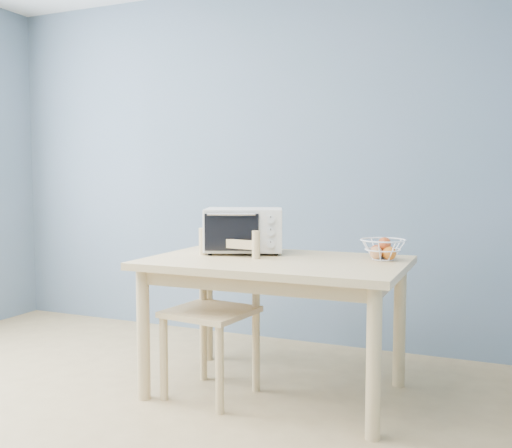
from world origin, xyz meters
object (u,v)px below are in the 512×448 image
at_px(dining_table, 276,277).
at_px(fruit_basket, 383,249).
at_px(dining_chair, 215,314).
at_px(toaster_oven, 241,230).

bearing_deg(dining_table, fruit_basket, 19.12).
height_order(fruit_basket, dining_chair, dining_chair).
distance_m(fruit_basket, dining_chair, 0.98).
distance_m(toaster_oven, fruit_basket, 0.84).
xyz_separation_m(toaster_oven, fruit_basket, (0.83, 0.03, -0.08)).
xyz_separation_m(dining_table, dining_chair, (-0.30, -0.14, -0.20)).
distance_m(dining_table, fruit_basket, 0.60).
bearing_deg(fruit_basket, dining_chair, -158.70).
height_order(toaster_oven, fruit_basket, toaster_oven).
distance_m(dining_table, toaster_oven, 0.41).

